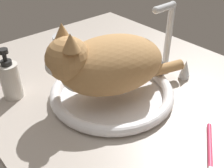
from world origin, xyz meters
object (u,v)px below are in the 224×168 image
at_px(metal_jar, 63,43).
at_px(soap_pump_bottle, 10,80).
at_px(sink_basin, 112,92).
at_px(cat, 104,64).
at_px(toothbrush, 210,151).
at_px(faucet, 166,46).

distance_m(metal_jar, soap_pump_bottle, 0.31).
distance_m(sink_basin, metal_jar, 0.34).
bearing_deg(cat, metal_jar, 167.38).
distance_m(metal_jar, toothbrush, 0.64).
bearing_deg(soap_pump_bottle, metal_jar, 120.72).
bearing_deg(sink_basin, soap_pump_bottle, -130.75).
xyz_separation_m(faucet, cat, (-0.01, -0.25, 0.02)).
bearing_deg(sink_basin, cat, -106.11).
xyz_separation_m(cat, soap_pump_bottle, (-0.18, -0.19, -0.05)).
bearing_deg(soap_pump_bottle, toothbrush, 25.84).
distance_m(cat, metal_jar, 0.35).
distance_m(sink_basin, toothbrush, 0.30).
bearing_deg(metal_jar, soap_pump_bottle, -59.28).
xyz_separation_m(faucet, metal_jar, (-0.34, -0.17, -0.06)).
height_order(sink_basin, faucet, faucet).
xyz_separation_m(sink_basin, metal_jar, (-0.34, 0.05, 0.01)).
relative_size(sink_basin, cat, 0.87).
xyz_separation_m(cat, toothbrush, (0.31, 0.04, -0.10)).
relative_size(metal_jar, soap_pump_bottle, 0.49).
height_order(sink_basin, toothbrush, sink_basin).
height_order(metal_jar, toothbrush, metal_jar).
height_order(faucet, metal_jar, faucet).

